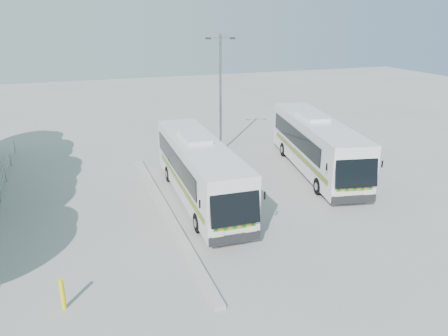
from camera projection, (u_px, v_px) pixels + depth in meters
name	position (u px, v px, depth m)	size (l,w,h in m)	color
ground	(224.00, 222.00, 20.19)	(100.00, 100.00, 0.00)	#A6A6A0
kerb_divider	(166.00, 210.00, 21.20)	(0.40, 16.00, 0.15)	#B2B2AD
coach_main	(199.00, 169.00, 22.09)	(2.61, 11.03, 3.04)	silver
coach_adjacent	(316.00, 144.00, 26.17)	(4.48, 11.56, 3.15)	silver
lamppost	(220.00, 90.00, 29.03)	(1.91, 0.62, 7.87)	gray
bollard	(63.00, 294.00, 14.04)	(0.15, 0.15, 1.11)	yellow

